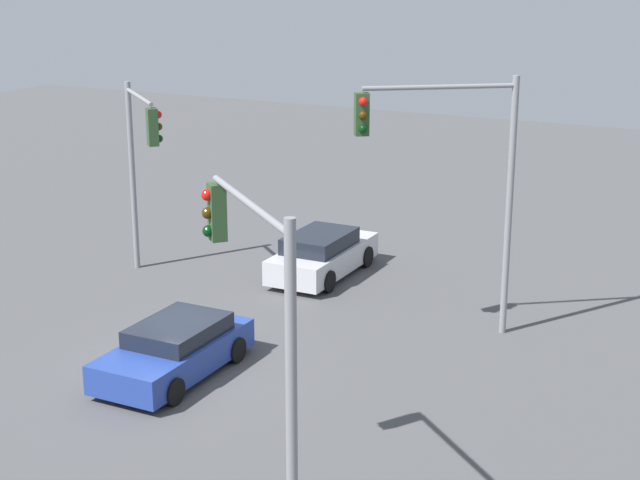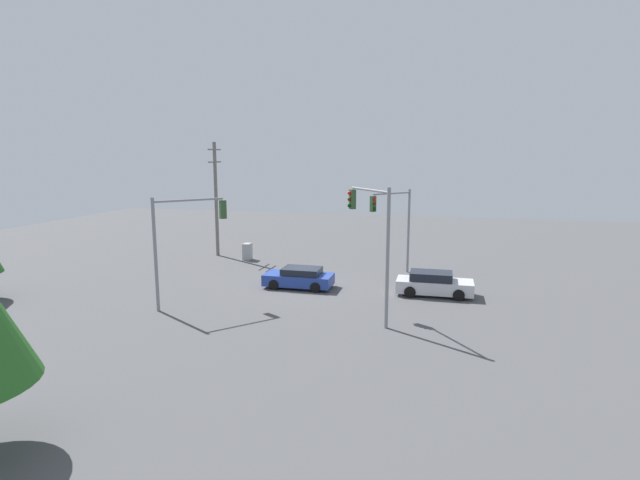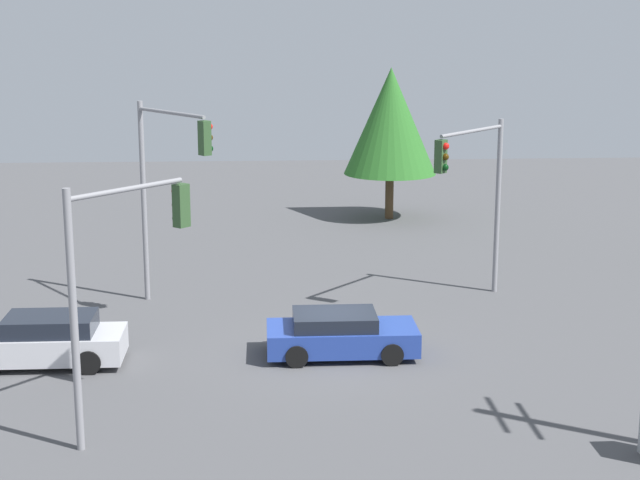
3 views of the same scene
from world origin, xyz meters
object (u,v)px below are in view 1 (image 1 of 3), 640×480
object	(u,v)px
sedan_blue	(175,350)
sedan_silver	(322,254)
traffic_signal_aux	(140,150)
traffic_signal_cross	(454,163)
traffic_signal_main	(256,308)

from	to	relation	value
sedan_blue	sedan_silver	bearing A→B (deg)	-88.31
traffic_signal_aux	sedan_blue	bearing A→B (deg)	-6.69
sedan_silver	traffic_signal_cross	distance (m)	7.24
sedan_blue	traffic_signal_cross	distance (m)	8.33
sedan_blue	traffic_signal_cross	world-z (taller)	traffic_signal_cross
sedan_blue	traffic_signal_aux	xyz separation A→B (m)	(-4.89, 5.45, 3.46)
traffic_signal_cross	traffic_signal_aux	size ratio (longest dim) A/B	1.14
traffic_signal_cross	traffic_signal_aux	distance (m)	9.90
sedan_blue	traffic_signal_cross	size ratio (longest dim) A/B	0.63
sedan_blue	traffic_signal_cross	xyz separation A→B (m)	(4.99, 5.31, 4.04)
traffic_signal_main	traffic_signal_cross	distance (m)	10.29
sedan_blue	traffic_signal_main	distance (m)	8.08
traffic_signal_cross	traffic_signal_aux	world-z (taller)	traffic_signal_cross
traffic_signal_main	traffic_signal_cross	world-z (taller)	traffic_signal_cross
traffic_signal_main	traffic_signal_aux	bearing A→B (deg)	-4.04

